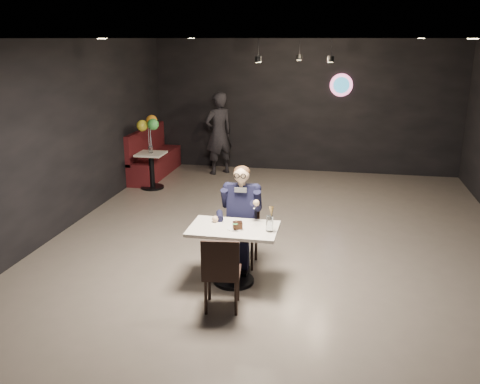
% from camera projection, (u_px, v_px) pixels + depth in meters
% --- Properties ---
extents(floor, '(9.00, 9.00, 0.00)m').
position_uv_depth(floor, '(279.00, 242.00, 7.81)').
color(floor, slate).
rests_on(floor, ground).
extents(wall_sign, '(0.50, 0.06, 0.50)m').
position_uv_depth(wall_sign, '(341.00, 85.00, 11.28)').
color(wall_sign, pink).
rests_on(wall_sign, floor).
extents(pendant_lights, '(1.40, 1.20, 0.36)m').
position_uv_depth(pendant_lights, '(297.00, 45.00, 8.85)').
color(pendant_lights, black).
rests_on(pendant_lights, floor).
extents(main_table, '(1.10, 0.70, 0.75)m').
position_uv_depth(main_table, '(234.00, 255.00, 6.42)').
color(main_table, white).
rests_on(main_table, floor).
extents(chair_far, '(0.42, 0.46, 0.92)m').
position_uv_depth(chair_far, '(242.00, 233.00, 6.91)').
color(chair_far, black).
rests_on(chair_far, floor).
extents(chair_near, '(0.48, 0.51, 0.92)m').
position_uv_depth(chair_near, '(222.00, 271.00, 5.78)').
color(chair_near, black).
rests_on(chair_near, floor).
extents(seated_man, '(0.60, 0.80, 1.44)m').
position_uv_depth(seated_man, '(242.00, 215.00, 6.83)').
color(seated_man, black).
rests_on(seated_man, floor).
extents(dessert_plate, '(0.21, 0.21, 0.01)m').
position_uv_depth(dessert_plate, '(236.00, 228.00, 6.25)').
color(dessert_plate, white).
rests_on(dessert_plate, main_table).
extents(cake_slice, '(0.14, 0.12, 0.08)m').
position_uv_depth(cake_slice, '(238.00, 226.00, 6.22)').
color(cake_slice, black).
rests_on(cake_slice, dessert_plate).
extents(mint_leaf, '(0.07, 0.04, 0.01)m').
position_uv_depth(mint_leaf, '(235.00, 224.00, 6.15)').
color(mint_leaf, green).
rests_on(mint_leaf, cake_slice).
extents(sundae_glass, '(0.09, 0.09, 0.19)m').
position_uv_depth(sundae_glass, '(270.00, 224.00, 6.15)').
color(sundae_glass, silver).
rests_on(sundae_glass, main_table).
extents(wafer_cone, '(0.08, 0.08, 0.13)m').
position_uv_depth(wafer_cone, '(271.00, 212.00, 6.13)').
color(wafer_cone, tan).
rests_on(wafer_cone, sundae_glass).
extents(booth_bench, '(0.54, 2.14, 1.07)m').
position_uv_depth(booth_bench, '(155.00, 152.00, 11.44)').
color(booth_bench, '#470F11').
rests_on(booth_bench, floor).
extents(side_table, '(0.54, 0.54, 0.68)m').
position_uv_depth(side_table, '(152.00, 172.00, 10.50)').
color(side_table, white).
rests_on(side_table, floor).
extents(balloon_vase, '(0.09, 0.09, 0.14)m').
position_uv_depth(balloon_vase, '(151.00, 150.00, 10.36)').
color(balloon_vase, silver).
rests_on(balloon_vase, side_table).
extents(balloon_bunch, '(0.41, 0.41, 0.68)m').
position_uv_depth(balloon_bunch, '(150.00, 129.00, 10.24)').
color(balloon_bunch, yellow).
rests_on(balloon_bunch, balloon_vase).
extents(passerby, '(0.80, 0.79, 1.86)m').
position_uv_depth(passerby, '(219.00, 133.00, 11.48)').
color(passerby, black).
rests_on(passerby, floor).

